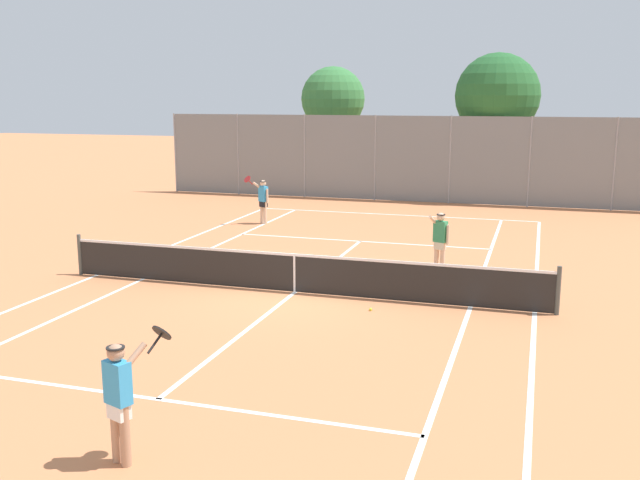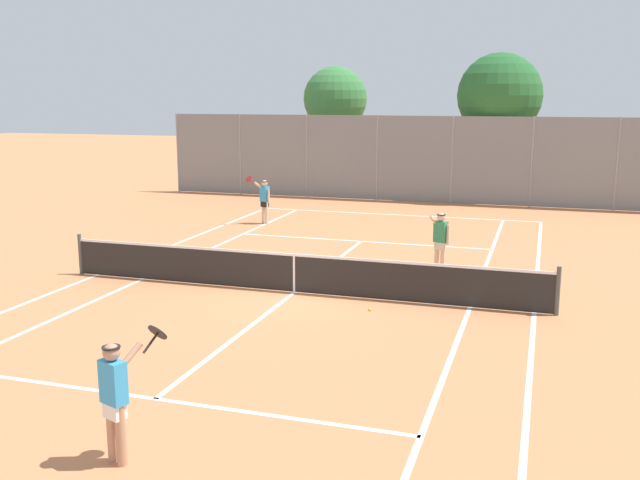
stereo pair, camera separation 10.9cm
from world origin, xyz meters
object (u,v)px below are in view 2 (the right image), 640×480
(player_far_left, at_px, (264,199))
(loose_tennis_ball_2, at_px, (370,309))
(tree_behind_left, at_px, (334,100))
(loose_tennis_ball_0, at_px, (289,276))
(player_near_side, at_px, (115,394))
(loose_tennis_ball_1, at_px, (397,268))
(tennis_net, at_px, (294,272))
(tree_behind_right, at_px, (500,97))
(player_far_right, at_px, (440,239))

(player_far_left, height_order, loose_tennis_ball_2, player_far_left)
(tree_behind_left, bearing_deg, loose_tennis_ball_0, -77.10)
(loose_tennis_ball_0, xyz_separation_m, loose_tennis_ball_2, (2.69, -2.23, 0.00))
(player_near_side, bearing_deg, loose_tennis_ball_1, 83.31)
(tennis_net, distance_m, tree_behind_left, 19.90)
(loose_tennis_ball_1, xyz_separation_m, tree_behind_right, (1.54, 14.50, 4.51))
(loose_tennis_ball_2, bearing_deg, tennis_net, 156.44)
(loose_tennis_ball_2, height_order, tree_behind_right, tree_behind_right)
(player_far_left, height_order, loose_tennis_ball_1, player_far_left)
(player_far_left, distance_m, player_far_right, 9.05)
(loose_tennis_ball_0, distance_m, tree_behind_right, 17.27)
(tree_behind_left, bearing_deg, loose_tennis_ball_2, -71.28)
(tennis_net, relative_size, player_far_right, 7.50)
(loose_tennis_ball_1, xyz_separation_m, tree_behind_left, (-6.54, 15.96, 4.36))
(tennis_net, xyz_separation_m, player_far_right, (3.01, 3.04, 0.40))
(loose_tennis_ball_0, xyz_separation_m, tree_behind_left, (-4.04, 17.63, 4.36))
(loose_tennis_ball_2, bearing_deg, player_far_right, 76.61)
(tree_behind_left, bearing_deg, tennis_net, -76.19)
(loose_tennis_ball_1, bearing_deg, player_far_right, 2.33)
(player_far_left, xyz_separation_m, tree_behind_right, (7.62, 8.98, 3.62))
(player_near_side, distance_m, loose_tennis_ball_2, 7.56)
(player_far_right, xyz_separation_m, tree_behind_right, (0.41, 14.46, 3.63))
(tree_behind_left, bearing_deg, player_near_side, -79.13)
(player_near_side, height_order, player_far_right, player_near_side)
(player_far_right, xyz_separation_m, loose_tennis_ball_0, (-3.63, -1.72, -0.88))
(player_far_right, distance_m, loose_tennis_ball_2, 4.15)
(tree_behind_left, distance_m, tree_behind_right, 8.21)
(tennis_net, xyz_separation_m, loose_tennis_ball_2, (2.07, -0.90, -0.48))
(player_far_right, distance_m, tree_behind_right, 14.91)
(player_near_side, relative_size, loose_tennis_ball_1, 26.88)
(tree_behind_right, bearing_deg, loose_tennis_ball_2, -94.20)
(player_near_side, distance_m, player_far_right, 11.56)
(loose_tennis_ball_2, bearing_deg, player_far_left, 123.64)
(tree_behind_right, bearing_deg, player_far_right, -91.63)
(tree_behind_right, bearing_deg, tree_behind_left, 169.78)
(player_near_side, xyz_separation_m, tree_behind_left, (-5.22, 27.21, 3.47))
(player_near_side, distance_m, loose_tennis_ball_0, 9.70)
(tennis_net, bearing_deg, loose_tennis_ball_2, -23.56)
(tennis_net, distance_m, loose_tennis_ball_2, 2.31)
(player_near_side, height_order, tree_behind_right, tree_behind_right)
(loose_tennis_ball_1, relative_size, tree_behind_left, 0.01)
(loose_tennis_ball_0, bearing_deg, tree_behind_left, 102.90)
(player_far_right, height_order, loose_tennis_ball_0, player_far_right)
(tennis_net, bearing_deg, player_far_left, 116.23)
(player_near_side, xyz_separation_m, player_far_left, (-4.76, 16.77, 0.00))
(loose_tennis_ball_2, relative_size, tree_behind_left, 0.01)
(loose_tennis_ball_0, xyz_separation_m, loose_tennis_ball_1, (2.51, 1.67, 0.00))
(player_far_right, relative_size, loose_tennis_ball_0, 24.24)
(loose_tennis_ball_0, height_order, tree_behind_left, tree_behind_left)
(player_far_right, relative_size, tree_behind_left, 0.26)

